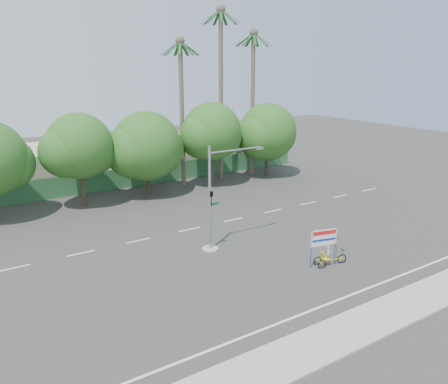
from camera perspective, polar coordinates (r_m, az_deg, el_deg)
ground at (r=27.76m, az=6.99°, el=-9.17°), size 120.00×120.00×0.00m
sidewalk_near at (r=23.18m, az=19.17°, el=-15.42°), size 50.00×2.40×0.12m
fence at (r=45.13m, az=-10.41°, el=2.13°), size 38.00×0.08×2.00m
building_left at (r=46.70m, az=-24.05°, el=2.70°), size 12.00×8.00×4.00m
building_right at (r=52.23m, az=-4.18°, el=5.20°), size 14.00×8.00×3.60m
tree_left at (r=38.92m, az=-18.41°, el=5.41°), size 6.66×5.60×8.07m
tree_center at (r=40.83m, az=-10.16°, el=5.63°), size 7.62×6.40×7.85m
tree_right at (r=43.77m, az=-1.65°, el=7.62°), size 6.90×5.80×8.36m
tree_far_right at (r=47.77m, az=5.66°, el=7.57°), size 7.38×6.20×7.94m
palm_tall at (r=45.62m, az=-0.41°, el=14.58°), size 3.73×3.79×17.45m
palm_mid at (r=47.90m, az=3.77°, el=13.36°), size 3.73×3.79×15.45m
palm_short at (r=43.50m, az=-5.57°, el=12.30°), size 3.73×3.79×14.45m
traffic_signal at (r=28.51m, az=-1.31°, el=-2.02°), size 4.72×1.10×7.00m
trike_billboard at (r=27.52m, az=13.26°, el=-7.43°), size 2.51×0.92×2.52m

